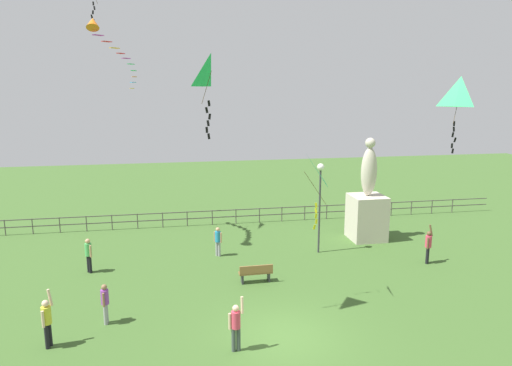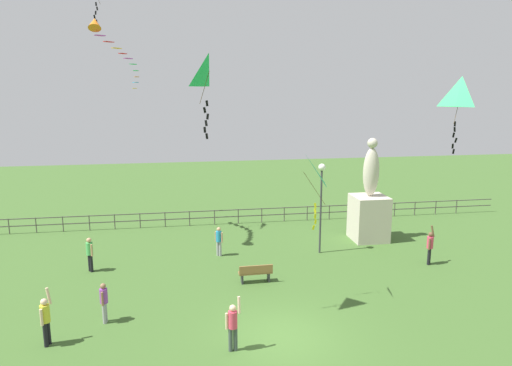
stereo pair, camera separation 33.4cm
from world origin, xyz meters
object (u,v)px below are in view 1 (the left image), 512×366
(kite_0, at_px, (211,74))
(park_bench, at_px, (256,273))
(statue_monument, at_px, (367,209))
(person_2, at_px, (428,245))
(lamppost, at_px, (320,189))
(kite_2, at_px, (305,174))
(kite_1, at_px, (460,96))
(person_1, at_px, (218,240))
(person_5, at_px, (89,253))
(person_3, at_px, (236,324))
(person_4, at_px, (105,301))
(person_0, at_px, (47,320))
(streamer_kite, at_px, (98,30))

(kite_0, bearing_deg, park_bench, 58.61)
(statue_monument, bearing_deg, person_2, -70.81)
(statue_monument, relative_size, lamppost, 1.23)
(park_bench, relative_size, kite_2, 0.51)
(statue_monument, distance_m, kite_1, 9.47)
(statue_monument, distance_m, person_1, 8.78)
(person_5, bearing_deg, person_3, -53.28)
(park_bench, xyz_separation_m, person_4, (-6.07, -2.64, 0.42))
(park_bench, height_order, person_5, person_5)
(person_5, bearing_deg, person_2, -6.14)
(person_0, bearing_deg, park_bench, 27.06)
(person_3, relative_size, streamer_kite, 0.38)
(streamer_kite, bearing_deg, person_3, -63.38)
(person_1, bearing_deg, person_2, -15.83)
(person_4, height_order, kite_0, kite_0)
(kite_1, distance_m, streamer_kite, 16.42)
(person_4, distance_m, kite_2, 8.81)
(kite_2, bearing_deg, kite_0, -159.22)
(person_3, bearing_deg, kite_2, 45.44)
(person_2, bearing_deg, streamer_kite, 165.32)
(statue_monument, height_order, person_0, statue_monument)
(person_4, bearing_deg, kite_2, 4.26)
(person_2, distance_m, person_4, 15.22)
(lamppost, bearing_deg, kite_2, -114.14)
(person_5, bearing_deg, person_4, -74.88)
(statue_monument, bearing_deg, person_5, -170.82)
(park_bench, relative_size, person_2, 0.78)
(lamppost, relative_size, streamer_kite, 0.95)
(person_3, xyz_separation_m, person_4, (-4.45, 2.66, -0.08))
(lamppost, bearing_deg, streamer_kite, 171.51)
(person_5, bearing_deg, person_1, 10.23)
(park_bench, height_order, kite_0, kite_0)
(park_bench, height_order, person_0, person_0)
(statue_monument, bearing_deg, lamppost, -153.59)
(person_2, distance_m, streamer_kite, 18.99)
(statue_monument, relative_size, person_3, 3.04)
(park_bench, relative_size, person_0, 0.76)
(person_1, xyz_separation_m, person_4, (-4.76, -6.29, 0.00))
(person_0, xyz_separation_m, person_5, (0.28, 6.50, -0.04))
(lamppost, relative_size, person_2, 2.46)
(park_bench, distance_m, person_3, 5.57)
(lamppost, distance_m, person_4, 11.90)
(statue_monument, bearing_deg, streamer_kite, -179.65)
(person_3, xyz_separation_m, kite_0, (-0.50, 1.84, 7.99))
(kite_1, height_order, streamer_kite, streamer_kite)
(park_bench, height_order, person_2, person_2)
(person_5, bearing_deg, kite_2, -27.06)
(person_2, xyz_separation_m, person_4, (-14.83, -3.44, -0.08))
(person_0, bearing_deg, person_3, -12.39)
(person_2, bearing_deg, person_4, -166.96)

